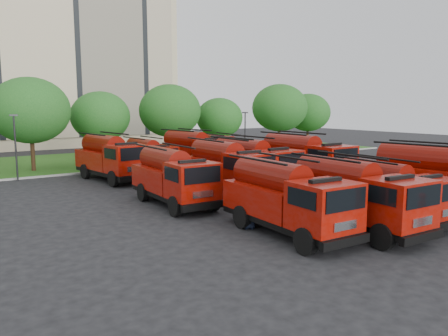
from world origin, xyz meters
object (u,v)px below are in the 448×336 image
object	(u,v)px
fire_truck_3	(441,178)
firefighter_5	(288,180)
fire_truck_10	(194,151)
fire_truck_2	(390,192)
fire_truck_7	(303,160)
firefighter_3	(380,198)
firefighter_4	(249,229)
fire_truck_9	(149,157)
fire_truck_6	(252,164)
fire_truck_5	(226,167)
fire_truck_11	(226,153)
firefighter_2	(400,201)
fire_truck_4	(173,177)
fire_truck_0	(286,198)
fire_truck_1	(354,196)
fire_truck_8	(111,158)

from	to	relation	value
fire_truck_3	firefighter_5	size ratio (longest dim) A/B	5.46
fire_truck_10	fire_truck_2	bearing A→B (deg)	-99.27
fire_truck_7	firefighter_3	bearing A→B (deg)	-85.35
fire_truck_2	firefighter_4	xyz separation A→B (m)	(-6.78, 2.78, -1.49)
fire_truck_2	firefighter_3	world-z (taller)	fire_truck_2
fire_truck_9	firefighter_3	size ratio (longest dim) A/B	4.01
fire_truck_6	fire_truck_3	bearing A→B (deg)	-68.66
firefighter_5	fire_truck_2	bearing A→B (deg)	79.25
fire_truck_3	firefighter_5	xyz separation A→B (m)	(-0.40, 12.01, -1.78)
fire_truck_5	fire_truck_11	xyz separation A→B (m)	(5.99, 8.67, -0.16)
fire_truck_6	firefighter_2	size ratio (longest dim) A/B	4.16
fire_truck_3	fire_truck_10	bearing A→B (deg)	93.82
fire_truck_4	fire_truck_7	size ratio (longest dim) A/B	0.91
firefighter_4	fire_truck_11	bearing A→B (deg)	-86.76
fire_truck_3	fire_truck_5	distance (m)	12.77
fire_truck_9	firefighter_4	size ratio (longest dim) A/B	4.38
fire_truck_4	fire_truck_10	xyz separation A→B (m)	(7.67, 10.56, 0.13)
fire_truck_6	firefighter_3	bearing A→B (deg)	-59.34
fire_truck_9	fire_truck_10	distance (m)	4.08
fire_truck_4	firefighter_3	size ratio (longest dim) A/B	4.39
fire_truck_0	fire_truck_10	xyz separation A→B (m)	(6.27, 18.71, 0.13)
fire_truck_0	fire_truck_3	world-z (taller)	fire_truck_3
fire_truck_5	fire_truck_9	world-z (taller)	fire_truck_5
fire_truck_0	fire_truck_5	world-z (taller)	fire_truck_5
fire_truck_6	fire_truck_7	size ratio (longest dim) A/B	0.97
fire_truck_0	fire_truck_7	distance (m)	13.10
fire_truck_9	firefighter_3	xyz separation A→B (m)	(8.01, -17.10, -1.49)
fire_truck_3	fire_truck_4	distance (m)	15.14
fire_truck_4	fire_truck_5	distance (m)	4.64
fire_truck_2	fire_truck_10	bearing A→B (deg)	92.91
firefighter_4	fire_truck_1	bearing A→B (deg)	177.66
fire_truck_2	firefighter_5	distance (m)	12.78
firefighter_2	firefighter_3	distance (m)	1.28
fire_truck_11	fire_truck_9	bearing A→B (deg)	168.97
fire_truck_5	firefighter_2	distance (m)	11.04
fire_truck_5	fire_truck_8	distance (m)	10.30
fire_truck_1	fire_truck_8	xyz separation A→B (m)	(-4.38, 19.79, 0.10)
fire_truck_7	fire_truck_1	bearing A→B (deg)	-124.31
fire_truck_4	fire_truck_8	size ratio (longest dim) A/B	0.92
fire_truck_0	fire_truck_1	xyz separation A→B (m)	(2.98, -1.32, 0.01)
fire_truck_5	firefighter_2	xyz separation A→B (m)	(7.38, -8.02, -1.73)
fire_truck_2	fire_truck_4	xyz separation A→B (m)	(-7.32, 9.36, 0.16)
fire_truck_11	firefighter_3	xyz separation A→B (m)	(1.19, -15.42, -1.57)
firefighter_2	fire_truck_5	bearing A→B (deg)	34.29
fire_truck_10	firefighter_2	size ratio (longest dim) A/B	4.32
fire_truck_11	firefighter_4	size ratio (longest dim) A/B	4.59
fire_truck_0	fire_truck_11	bearing A→B (deg)	65.76
fire_truck_1	fire_truck_8	world-z (taller)	fire_truck_8
fire_truck_4	fire_truck_5	bearing A→B (deg)	15.04
fire_truck_4	firefighter_2	xyz separation A→B (m)	(11.90, -6.96, -1.65)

